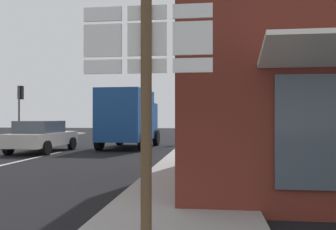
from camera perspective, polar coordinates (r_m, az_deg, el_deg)
name	(u,v)px	position (r m, az deg, el deg)	size (l,w,h in m)	color
ground_plane	(40,157)	(15.87, -19.65, -6.26)	(80.00, 80.00, 0.00)	black
sidewalk_right	(197,164)	(12.22, 4.65, -7.72)	(2.54, 44.00, 0.14)	#9E9B96
sedan_far	(42,136)	(17.74, -19.46, -3.18)	(2.03, 4.23, 1.47)	beige
delivery_truck	(129,117)	(19.13, -6.25, -0.33)	(2.66, 5.09, 3.05)	#19478C
route_sign_post	(146,88)	(4.53, -3.45, 4.37)	(1.66, 0.14, 3.20)	brown
traffic_light_far_left	(20,100)	(25.79, -22.48, 2.17)	(0.30, 0.49, 3.74)	#47474C
traffic_light_far_right	(188,101)	(22.56, 3.27, 2.31)	(0.30, 0.49, 3.63)	#47474C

